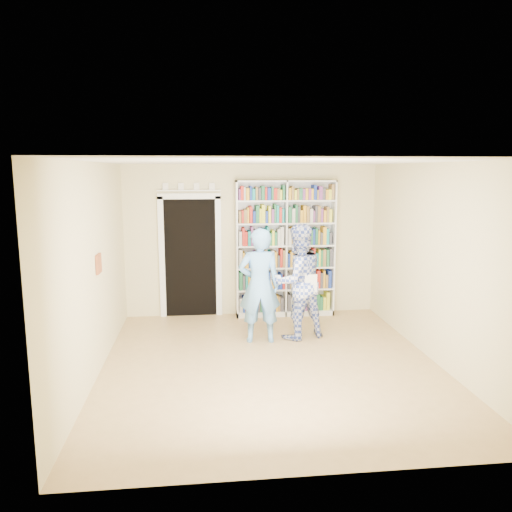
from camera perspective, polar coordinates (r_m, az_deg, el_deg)
The scene contains 11 objects.
floor at distance 6.90m, azimuth 1.70°, elevation -12.33°, with size 5.00×5.00×0.00m, color #A88451.
ceiling at distance 6.39m, azimuth 1.82°, elevation 10.72°, with size 5.00×5.00×0.00m, color white.
wall_back at distance 8.96m, azimuth -0.49°, elevation 1.79°, with size 4.50×4.50×0.00m, color beige.
wall_left at distance 6.59m, azimuth -18.02°, elevation -1.60°, with size 5.00×5.00×0.00m, color beige.
wall_right at distance 7.18m, azimuth 19.84°, elevation -0.80°, with size 5.00×5.00×0.00m, color beige.
bookshelf at distance 8.90m, azimuth 3.35°, elevation 0.90°, with size 1.76×0.33×2.42m.
doorway at distance 8.92m, azimuth -7.52°, elevation 0.56°, with size 1.10×0.08×2.43m.
wall_art at distance 6.77m, azimuth -17.54°, elevation -0.85°, with size 0.03×0.25×0.25m, color brown.
man_blue at distance 7.54m, azimuth 0.40°, elevation -3.40°, with size 0.64×0.42×1.75m, color #66A3E2.
man_plaid at distance 7.74m, azimuth 4.77°, elevation -2.94°, with size 0.87×0.68×1.79m, color #3449A1.
paper_sheet at distance 7.53m, azimuth 6.29°, elevation -3.13°, with size 0.19×0.01×0.27m, color white.
Camera 1 is at (-0.90, -6.33, 2.59)m, focal length 35.00 mm.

